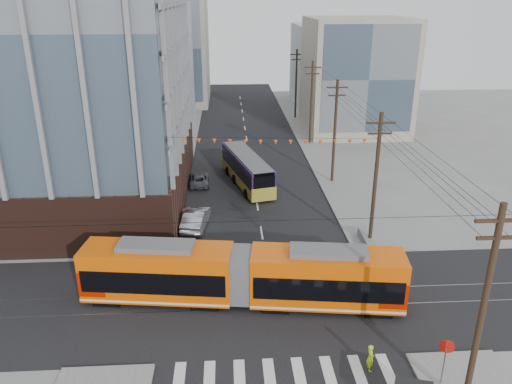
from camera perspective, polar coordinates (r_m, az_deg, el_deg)
ground at (r=30.83m, az=2.57°, el=-16.30°), size 160.00×160.00×0.00m
office_building at (r=51.14m, az=-26.38°, el=14.28°), size 30.00×25.00×28.60m
bg_bldg_nw_near at (r=78.12m, az=-14.33°, el=13.68°), size 18.00×16.00×18.00m
bg_bldg_ne_near at (r=75.37m, az=11.30°, el=12.88°), size 14.00×14.00×16.00m
bg_bldg_nw_far at (r=97.23m, az=-10.48°, el=16.02°), size 16.00×18.00×20.00m
bg_bldg_ne_far at (r=95.24m, az=9.47°, el=14.15°), size 16.00×16.00×14.00m
utility_pole_near at (r=25.27m, az=24.38°, el=-12.71°), size 0.30×0.30×11.00m
utility_pole_far at (r=82.07m, az=4.60°, el=12.14°), size 0.30×0.30×11.00m
streetcar at (r=32.75m, az=-1.67°, el=-9.53°), size 20.94×5.60×4.00m
city_bus at (r=53.07m, az=-1.06°, el=2.62°), size 5.31×11.94×3.31m
parked_car_silver at (r=43.62m, az=-6.89°, el=-3.05°), size 2.51×5.29×1.67m
parked_car_white at (r=44.75m, az=-7.31°, el=-2.69°), size 2.09×4.55×1.29m
parked_car_grey at (r=53.51m, az=-6.50°, el=1.46°), size 2.25×4.51×1.23m
pedestrian at (r=28.85m, az=12.94°, el=-17.98°), size 0.39×0.59×1.61m
stop_sign at (r=28.67m, az=20.66°, el=-17.94°), size 1.02×1.02×2.65m
jersey_barrier at (r=41.28m, az=12.58°, el=-5.61°), size 0.97×4.06×0.81m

